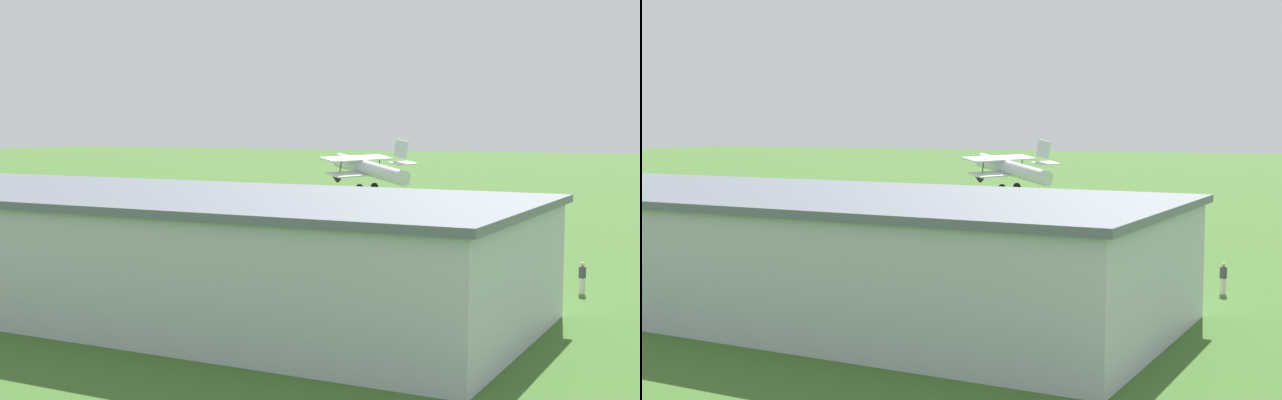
{
  "view_description": "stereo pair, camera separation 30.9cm",
  "coord_description": "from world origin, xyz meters",
  "views": [
    {
      "loc": [
        -31.7,
        70.35,
        9.12
      ],
      "look_at": [
        -6.09,
        15.57,
        3.77
      ],
      "focal_mm": 49.15,
      "sensor_mm": 36.0,
      "label": 1
    },
    {
      "loc": [
        -31.98,
        70.22,
        9.12
      ],
      "look_at": [
        -6.09,
        15.57,
        3.77
      ],
      "focal_mm": 49.15,
      "sensor_mm": 36.0,
      "label": 2
    }
  ],
  "objects": [
    {
      "name": "hangar",
      "position": [
        -5.02,
        35.04,
        2.9
      ],
      "size": [
        40.33,
        16.66,
        5.78
      ],
      "color": "#B7BCC6",
      "rests_on": "ground_plane"
    },
    {
      "name": "person_walking_on_apron",
      "position": [
        -17.31,
        17.9,
        0.85
      ],
      "size": [
        0.5,
        0.5,
        1.7
      ],
      "color": "#3F3F47",
      "rests_on": "ground_plane"
    },
    {
      "name": "person_by_parked_cars",
      "position": [
        15.81,
        17.47,
        0.81
      ],
      "size": [
        0.42,
        0.42,
        1.63
      ],
      "color": "#33723F",
      "rests_on": "ground_plane"
    },
    {
      "name": "person_at_fence_line",
      "position": [
        8.42,
        18.79,
        0.81
      ],
      "size": [
        0.54,
        0.54,
        1.64
      ],
      "color": "navy",
      "rests_on": "ground_plane"
    },
    {
      "name": "person_crossing_taxiway",
      "position": [
        15.94,
        19.22,
        0.81
      ],
      "size": [
        0.4,
        0.4,
        1.64
      ],
      "color": "#3F3F47",
      "rests_on": "ground_plane"
    },
    {
      "name": "biplane",
      "position": [
        -6.53,
        7.69,
        5.57
      ],
      "size": [
        7.65,
        7.87,
        4.11
      ],
      "color": "silver"
    },
    {
      "name": "car_white",
      "position": [
        14.78,
        22.42,
        0.82
      ],
      "size": [
        2.21,
        4.7,
        1.58
      ],
      "color": "white",
      "rests_on": "ground_plane"
    },
    {
      "name": "ground_plane",
      "position": [
        0.0,
        0.0,
        0.0
      ],
      "size": [
        400.0,
        400.0,
        0.0
      ],
      "primitive_type": "plane",
      "color": "#3D6628"
    },
    {
      "name": "person_watching_takeoff",
      "position": [
        -24.87,
        22.71,
        0.86
      ],
      "size": [
        0.53,
        0.53,
        1.72
      ],
      "color": "beige",
      "rests_on": "ground_plane"
    }
  ]
}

